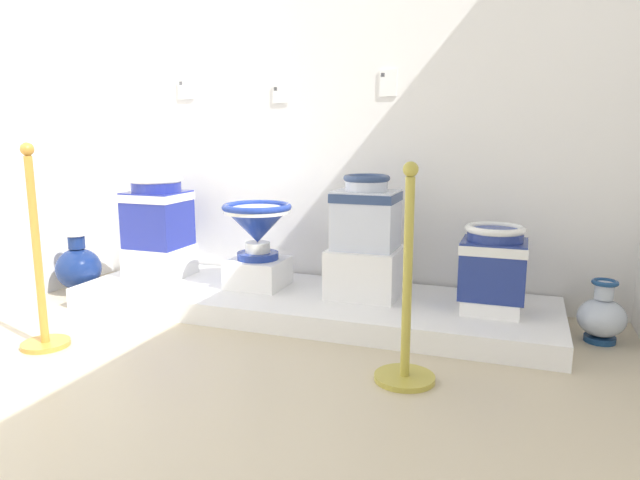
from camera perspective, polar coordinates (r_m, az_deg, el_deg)
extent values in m
cube|color=beige|center=(2.05, -19.76, -21.26)|extent=(5.54, 5.89, 0.02)
cube|color=white|center=(3.69, 1.42, 16.78)|extent=(3.74, 0.06, 2.88)
cube|color=white|center=(3.39, -1.18, -6.28)|extent=(2.81, 0.83, 0.12)
cube|color=white|center=(3.90, -15.65, -2.01)|extent=(0.37, 0.33, 0.20)
cube|color=navy|center=(3.85, -15.86, 2.02)|extent=(0.35, 0.33, 0.36)
cube|color=white|center=(3.83, -15.97, 4.15)|extent=(0.35, 0.34, 0.05)
cylinder|color=navy|center=(3.82, -16.03, 5.24)|extent=(0.32, 0.32, 0.08)
torus|color=white|center=(3.82, -16.06, 5.82)|extent=(0.34, 0.34, 0.04)
cube|color=white|center=(3.51, -6.18, -3.26)|extent=(0.33, 0.32, 0.17)
cylinder|color=navy|center=(3.49, -6.21, -1.55)|extent=(0.25, 0.25, 0.04)
cylinder|color=white|center=(3.48, -6.23, -0.72)|extent=(0.15, 0.15, 0.06)
cone|color=navy|center=(3.45, -6.28, 1.52)|extent=(0.41, 0.41, 0.21)
cylinder|color=white|center=(3.44, -6.31, 2.96)|extent=(0.40, 0.40, 0.03)
torus|color=navy|center=(3.43, -6.32, 3.29)|extent=(0.42, 0.42, 0.04)
cylinder|color=white|center=(3.44, -6.31, 3.21)|extent=(0.29, 0.29, 0.01)
cube|color=white|center=(3.30, 4.53, -3.20)|extent=(0.39, 0.38, 0.28)
cube|color=silver|center=(3.24, 4.61, 2.02)|extent=(0.35, 0.29, 0.33)
cube|color=navy|center=(3.22, 4.65, 4.31)|extent=(0.35, 0.30, 0.05)
cylinder|color=silver|center=(3.21, 4.67, 5.55)|extent=(0.24, 0.24, 0.07)
torus|color=navy|center=(3.21, 4.68, 6.17)|extent=(0.26, 0.26, 0.04)
cube|color=white|center=(3.18, 16.69, -6.08)|extent=(0.29, 0.33, 0.07)
cube|color=navy|center=(3.13, 16.88, -2.77)|extent=(0.33, 0.30, 0.30)
cube|color=white|center=(3.11, 17.00, -0.68)|extent=(0.34, 0.31, 0.05)
cylinder|color=navy|center=(3.09, 17.06, 0.51)|extent=(0.29, 0.29, 0.06)
torus|color=white|center=(3.09, 17.09, 1.07)|extent=(0.31, 0.31, 0.04)
cube|color=white|center=(4.10, -13.18, 14.43)|extent=(0.12, 0.01, 0.13)
cube|color=slate|center=(4.12, -13.70, 14.94)|extent=(0.02, 0.01, 0.02)
cube|color=white|center=(3.77, -3.94, 14.31)|extent=(0.11, 0.01, 0.11)
cube|color=slate|center=(3.79, -4.45, 14.80)|extent=(0.02, 0.01, 0.02)
cube|color=white|center=(3.55, 6.83, 15.30)|extent=(0.11, 0.01, 0.16)
cube|color=slate|center=(3.57, 6.29, 16.05)|extent=(0.02, 0.01, 0.02)
cylinder|color=white|center=(4.11, -22.78, -4.71)|extent=(0.16, 0.16, 0.03)
ellipsoid|color=navy|center=(4.08, -22.94, -2.65)|extent=(0.29, 0.29, 0.27)
cylinder|color=navy|center=(4.04, -23.13, -0.11)|extent=(0.11, 0.11, 0.10)
torus|color=white|center=(4.03, -23.18, 0.56)|extent=(0.15, 0.15, 0.02)
cylinder|color=navy|center=(3.28, 26.12, -8.84)|extent=(0.15, 0.15, 0.03)
ellipsoid|color=silver|center=(3.25, 26.28, -6.96)|extent=(0.23, 0.23, 0.20)
cylinder|color=silver|center=(3.21, 26.49, -4.56)|extent=(0.09, 0.09, 0.09)
torus|color=navy|center=(3.20, 26.56, -3.81)|extent=(0.13, 0.13, 0.02)
cylinder|color=gold|center=(3.21, -25.68, -9.32)|extent=(0.23, 0.23, 0.02)
cylinder|color=gold|center=(3.08, -26.40, -1.04)|extent=(0.04, 0.04, 0.92)
sphere|color=gold|center=(3.03, -27.19, 8.07)|extent=(0.06, 0.06, 0.06)
cylinder|color=gold|center=(2.56, 8.42, -13.43)|extent=(0.26, 0.26, 0.02)
cylinder|color=gold|center=(2.41, 8.71, -3.89)|extent=(0.04, 0.04, 0.85)
sphere|color=gold|center=(2.34, 9.03, 6.98)|extent=(0.06, 0.06, 0.06)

